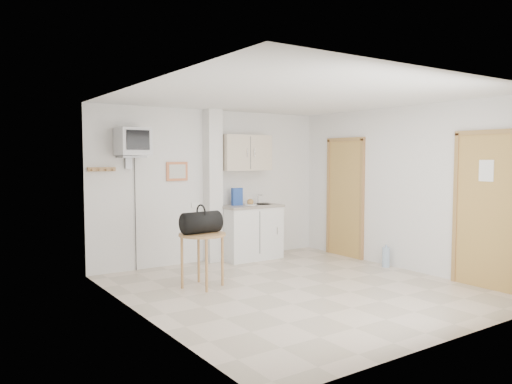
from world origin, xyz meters
TOP-DOWN VIEW (x-y plane):
  - ground at (0.00, 0.00)m, footprint 4.50×4.50m
  - room_envelope at (0.24, 0.09)m, footprint 4.24×4.54m
  - kitchenette at (0.57, 2.00)m, footprint 1.03×0.58m
  - crt_television at (-1.45, 2.02)m, footprint 0.44×0.45m
  - round_table at (-0.98, 0.79)m, footprint 0.62×0.62m
  - duffel_bag at (-0.98, 0.82)m, footprint 0.54×0.32m
  - water_bottle at (1.98, 0.23)m, footprint 0.12×0.12m

SIDE VIEW (x-z plane):
  - ground at x=0.00m, z-range 0.00..0.00m
  - water_bottle at x=1.98m, z-range -0.02..0.34m
  - round_table at x=-0.98m, z-range 0.26..0.98m
  - kitchenette at x=0.57m, z-range -0.25..1.85m
  - duffel_bag at x=-0.98m, z-range 0.67..1.06m
  - room_envelope at x=0.24m, z-range 0.26..2.81m
  - crt_television at x=-1.45m, z-range 0.86..3.01m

